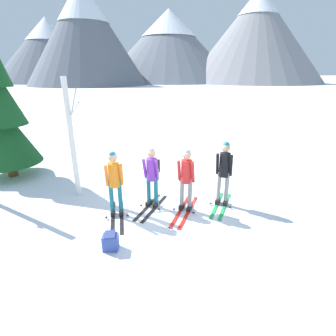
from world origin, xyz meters
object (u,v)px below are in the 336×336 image
(skier_in_red, at_px, (186,177))
(skier_in_orange, at_px, (115,182))
(skier_in_black, at_px, (224,171))
(skier_in_purple, at_px, (152,174))
(backpack_on_snow_front, at_px, (111,242))
(birch_tree_slender, at_px, (72,139))

(skier_in_red, bearing_deg, skier_in_orange, -179.07)
(skier_in_orange, xyz_separation_m, skier_in_red, (1.85, 0.03, 0.01))
(skier_in_orange, height_order, skier_in_black, skier_in_black)
(skier_in_orange, relative_size, skier_in_purple, 1.02)
(skier_in_black, height_order, backpack_on_snow_front, skier_in_black)
(skier_in_red, distance_m, birch_tree_slender, 3.41)
(skier_in_red, distance_m, backpack_on_snow_front, 2.51)
(skier_in_purple, bearing_deg, skier_in_red, -20.28)
(skier_in_red, xyz_separation_m, skier_in_black, (1.07, 0.14, 0.06))
(skier_in_orange, xyz_separation_m, birch_tree_slender, (-1.19, 1.35, 0.81))
(skier_in_red, height_order, birch_tree_slender, birch_tree_slender)
(skier_in_orange, height_order, backpack_on_snow_front, skier_in_orange)
(skier_in_orange, xyz_separation_m, skier_in_black, (2.92, 0.17, 0.07))
(skier_in_black, xyz_separation_m, birch_tree_slender, (-4.11, 1.18, 0.75))
(skier_in_purple, bearing_deg, skier_in_orange, -160.11)
(skier_in_black, bearing_deg, skier_in_red, -172.55)
(skier_in_purple, distance_m, skier_in_black, 1.95)
(skier_in_orange, bearing_deg, backpack_on_snow_front, -92.80)
(skier_in_purple, xyz_separation_m, skier_in_red, (0.87, -0.32, 0.01))
(skier_in_orange, relative_size, backpack_on_snow_front, 4.60)
(skier_in_orange, distance_m, birch_tree_slender, 1.98)
(skier_in_orange, relative_size, skier_in_red, 1.01)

